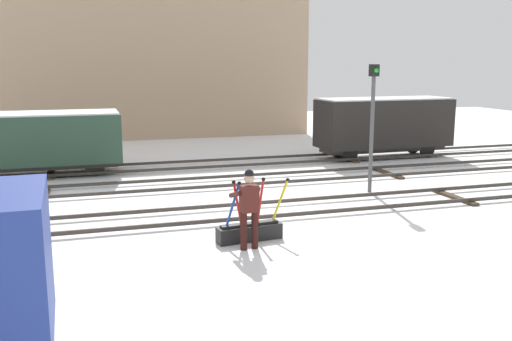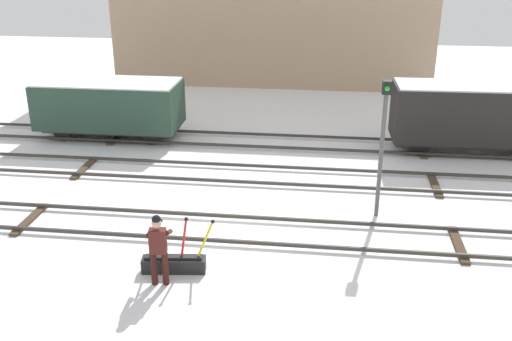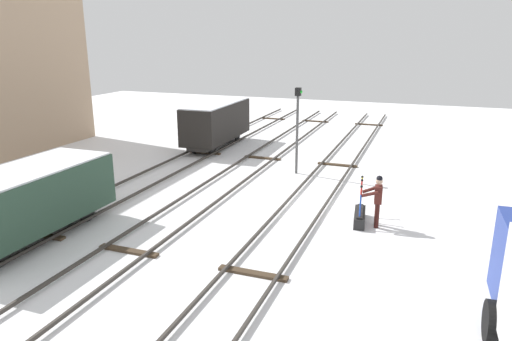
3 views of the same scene
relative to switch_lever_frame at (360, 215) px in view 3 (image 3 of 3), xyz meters
name	(u,v)px [view 3 (image 3 of 3)]	position (x,y,z in m)	size (l,w,h in m)	color
ground_plane	(308,204)	(1.14, 2.11, -0.25)	(60.00, 60.00, 0.00)	white
track_main_line	(308,201)	(1.14, 2.11, -0.14)	(44.00, 1.94, 0.18)	#38332D
track_siding_near	(214,190)	(1.14, 6.03, -0.14)	(44.00, 1.94, 0.18)	#38332D
track_siding_far	(143,181)	(1.14, 9.42, -0.14)	(44.00, 1.94, 0.18)	#38332D
switch_lever_frame	(360,215)	(0.00, 0.00, 0.00)	(1.78, 0.54, 1.44)	black
rail_worker	(377,198)	(-0.18, -0.55, 0.75)	(0.59, 0.70, 1.77)	#351511
signal_post	(297,122)	(5.00, 3.64, 2.16)	(0.24, 0.32, 3.94)	#4C4C4C
freight_car_near_switch	(217,122)	(8.70, 9.42, 1.20)	(5.75, 2.08, 2.54)	#2D2B28
freight_car_mid_siding	(28,199)	(-4.96, 9.42, 1.06)	(5.49, 2.29, 2.27)	#2D2B28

